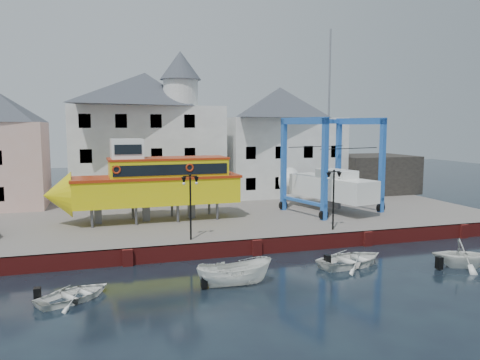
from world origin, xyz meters
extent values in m
plane|color=black|center=(0.00, 0.00, 0.00)|extent=(140.00, 140.00, 0.00)
cube|color=slate|center=(0.00, 11.00, 0.50)|extent=(44.00, 22.00, 1.00)
cube|color=maroon|center=(0.00, 0.12, 0.50)|extent=(44.00, 0.25, 1.00)
cube|color=maroon|center=(-8.00, -0.05, 0.50)|extent=(0.60, 0.36, 1.00)
cube|color=maroon|center=(0.00, -0.05, 0.50)|extent=(0.60, 0.36, 1.00)
cube|color=maroon|center=(8.00, -0.05, 0.50)|extent=(0.60, 0.36, 1.00)
cube|color=maroon|center=(16.00, -0.05, 0.50)|extent=(0.60, 0.36, 1.00)
cube|color=silver|center=(-5.00, 18.50, 5.50)|extent=(14.00, 8.00, 9.00)
pyramid|color=#373A42|center=(-5.00, 18.50, 11.60)|extent=(14.00, 8.00, 3.20)
cube|color=black|center=(-10.50, 14.54, 2.60)|extent=(1.00, 0.08, 1.20)
cube|color=black|center=(-7.50, 14.54, 2.60)|extent=(1.00, 0.08, 1.20)
cube|color=black|center=(-4.50, 14.54, 2.60)|extent=(1.00, 0.08, 1.20)
cube|color=black|center=(-1.50, 14.54, 2.60)|extent=(1.00, 0.08, 1.20)
cube|color=black|center=(-10.50, 14.54, 5.60)|extent=(1.00, 0.08, 1.20)
cube|color=black|center=(-7.50, 14.54, 5.60)|extent=(1.00, 0.08, 1.20)
cube|color=black|center=(-4.50, 14.54, 5.60)|extent=(1.00, 0.08, 1.20)
cube|color=black|center=(-1.50, 14.54, 5.60)|extent=(1.00, 0.08, 1.20)
cube|color=black|center=(-10.50, 14.54, 8.60)|extent=(1.00, 0.08, 1.20)
cube|color=black|center=(-7.50, 14.54, 8.60)|extent=(1.00, 0.08, 1.20)
cube|color=black|center=(-4.50, 14.54, 8.60)|extent=(1.00, 0.08, 1.20)
cube|color=black|center=(-1.50, 14.54, 8.60)|extent=(1.00, 0.08, 1.20)
cylinder|color=silver|center=(-2.00, 16.10, 11.20)|extent=(3.20, 3.20, 2.40)
cone|color=#373A42|center=(-2.00, 16.10, 13.70)|extent=(3.80, 3.80, 2.60)
cube|color=silver|center=(9.00, 19.00, 5.00)|extent=(12.00, 8.00, 8.00)
pyramid|color=#373A42|center=(9.00, 19.00, 10.60)|extent=(12.00, 8.00, 3.20)
cube|color=black|center=(4.50, 15.04, 2.60)|extent=(1.00, 0.08, 1.20)
cube|color=black|center=(7.50, 15.04, 2.60)|extent=(1.00, 0.08, 1.20)
cube|color=black|center=(10.50, 15.04, 2.60)|extent=(1.00, 0.08, 1.20)
cube|color=black|center=(13.50, 15.04, 2.60)|extent=(1.00, 0.08, 1.20)
cube|color=black|center=(4.50, 15.04, 5.60)|extent=(1.00, 0.08, 1.20)
cube|color=black|center=(7.50, 15.04, 5.60)|extent=(1.00, 0.08, 1.20)
cube|color=black|center=(10.50, 15.04, 5.60)|extent=(1.00, 0.08, 1.20)
cube|color=black|center=(13.50, 15.04, 5.60)|extent=(1.00, 0.08, 1.20)
cube|color=black|center=(19.00, 17.00, 3.00)|extent=(8.00, 7.00, 4.00)
cylinder|color=black|center=(-4.00, 1.20, 3.00)|extent=(0.12, 0.12, 4.00)
cube|color=black|center=(-4.00, 1.20, 5.05)|extent=(0.90, 0.06, 0.06)
sphere|color=black|center=(-4.00, 1.20, 5.12)|extent=(0.16, 0.16, 0.16)
cone|color=black|center=(-4.40, 1.20, 4.78)|extent=(0.32, 0.32, 0.45)
sphere|color=white|center=(-4.40, 1.20, 4.60)|extent=(0.18, 0.18, 0.18)
cone|color=black|center=(-3.60, 1.20, 4.78)|extent=(0.32, 0.32, 0.45)
sphere|color=white|center=(-3.60, 1.20, 4.60)|extent=(0.18, 0.18, 0.18)
cylinder|color=black|center=(6.00, 1.20, 3.00)|extent=(0.12, 0.12, 4.00)
cube|color=black|center=(6.00, 1.20, 5.05)|extent=(0.90, 0.06, 0.06)
sphere|color=black|center=(6.00, 1.20, 5.12)|extent=(0.16, 0.16, 0.16)
cone|color=black|center=(5.60, 1.20, 4.78)|extent=(0.32, 0.32, 0.45)
sphere|color=white|center=(5.60, 1.20, 4.60)|extent=(0.18, 0.18, 0.18)
cone|color=black|center=(6.40, 1.20, 4.78)|extent=(0.32, 0.32, 0.45)
sphere|color=white|center=(6.40, 1.20, 4.60)|extent=(0.18, 0.18, 0.18)
cylinder|color=#59595E|center=(-10.04, 6.67, 1.66)|extent=(0.21, 0.21, 1.31)
cylinder|color=#59595E|center=(-10.10, 9.12, 1.66)|extent=(0.21, 0.21, 1.31)
cylinder|color=#59595E|center=(-6.97, 6.76, 1.66)|extent=(0.21, 0.21, 1.31)
cylinder|color=#59595E|center=(-7.04, 9.21, 1.66)|extent=(0.21, 0.21, 1.31)
cylinder|color=#59595E|center=(-3.91, 6.85, 1.66)|extent=(0.21, 0.21, 1.31)
cylinder|color=#59595E|center=(-3.98, 9.29, 1.66)|extent=(0.21, 0.21, 1.31)
cylinder|color=#59595E|center=(-0.85, 6.93, 1.66)|extent=(0.21, 0.21, 1.31)
cylinder|color=#59595E|center=(-0.92, 9.38, 1.66)|extent=(0.21, 0.21, 1.31)
cube|color=#59595E|center=(-9.63, 7.91, 1.66)|extent=(0.54, 0.45, 1.31)
cube|color=#59595E|center=(-6.13, 8.01, 1.66)|extent=(0.54, 0.45, 1.31)
cube|color=#59595E|center=(-2.64, 8.11, 1.66)|extent=(0.54, 0.45, 1.31)
cube|color=yellow|center=(-5.26, 8.03, 3.27)|extent=(12.34, 3.67, 1.92)
cone|color=yellow|center=(-12.34, 7.83, 3.27)|extent=(2.02, 3.38, 3.32)
cube|color=#AA2D0E|center=(-5.26, 8.03, 4.32)|extent=(12.61, 3.82, 0.19)
cube|color=yellow|center=(-4.38, 8.06, 4.94)|extent=(8.83, 3.22, 1.40)
cube|color=black|center=(-4.34, 6.54, 4.98)|extent=(8.40, 0.30, 0.79)
cube|color=black|center=(-4.43, 9.57, 4.98)|extent=(8.40, 0.30, 0.79)
cube|color=#AA2D0E|center=(-4.38, 8.06, 5.72)|extent=(9.01, 3.31, 0.16)
cube|color=white|center=(-7.45, 7.97, 6.43)|extent=(2.34, 2.34, 1.59)
cube|color=black|center=(-7.41, 6.80, 6.50)|extent=(1.91, 0.11, 0.70)
torus|color=#AA2D0E|center=(-8.28, 6.38, 5.11)|extent=(0.62, 0.14, 0.61)
torus|color=#AA2D0E|center=(-3.03, 6.53, 5.11)|extent=(0.62, 0.14, 0.61)
cube|color=blue|center=(6.92, 4.41, 4.89)|extent=(0.47, 0.47, 7.77)
cylinder|color=black|center=(6.92, 4.41, 1.39)|extent=(0.82, 0.47, 0.78)
cube|color=blue|center=(5.60, 9.40, 4.89)|extent=(0.47, 0.47, 7.77)
cylinder|color=black|center=(5.60, 9.40, 1.39)|extent=(0.82, 0.47, 0.78)
cube|color=blue|center=(12.98, 6.01, 4.89)|extent=(0.47, 0.47, 7.77)
cylinder|color=black|center=(12.98, 6.01, 1.39)|extent=(0.82, 0.47, 0.78)
cube|color=blue|center=(11.66, 11.00, 4.89)|extent=(0.47, 0.47, 7.77)
cylinder|color=black|center=(11.66, 11.00, 1.39)|extent=(0.82, 0.47, 0.78)
cube|color=blue|center=(6.26, 6.90, 8.58)|extent=(1.79, 5.47, 0.54)
cube|color=blue|center=(6.26, 6.90, 2.11)|extent=(1.68, 5.44, 0.23)
cube|color=blue|center=(12.32, 8.51, 8.58)|extent=(1.79, 5.47, 0.54)
cube|color=blue|center=(12.32, 8.51, 2.11)|extent=(1.68, 5.44, 0.23)
cube|color=blue|center=(8.63, 10.20, 8.58)|extent=(6.54, 2.08, 0.39)
cube|color=white|center=(9.29, 7.70, 3.00)|extent=(4.60, 8.70, 1.78)
cone|color=white|center=(8.03, 12.48, 3.00)|extent=(2.92, 2.37, 2.55)
cube|color=#59595E|center=(9.29, 7.70, 1.72)|extent=(0.77, 2.00, 0.78)
cube|color=white|center=(9.43, 7.17, 4.22)|extent=(2.57, 3.67, 0.67)
cylinder|color=#99999E|center=(9.15, 8.24, 9.99)|extent=(0.20, 0.20, 12.21)
cube|color=black|center=(9.80, 5.77, 6.38)|extent=(5.89, 1.67, 0.05)
cube|color=black|center=(8.78, 9.64, 6.38)|extent=(5.89, 1.67, 0.05)
imported|color=white|center=(-2.94, -5.14, 0.00)|extent=(4.00, 1.65, 1.52)
imported|color=white|center=(4.68, -3.69, 0.00)|extent=(5.08, 4.13, 0.93)
imported|color=white|center=(10.61, -5.90, 0.00)|extent=(4.25, 4.03, 1.77)
imported|color=white|center=(-10.74, -4.84, 0.00)|extent=(4.39, 4.06, 0.74)
camera|label=1|loc=(-9.36, -27.48, 8.17)|focal=35.00mm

